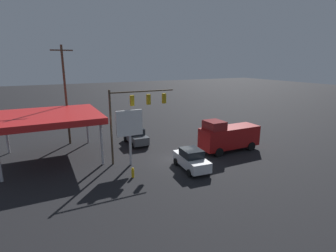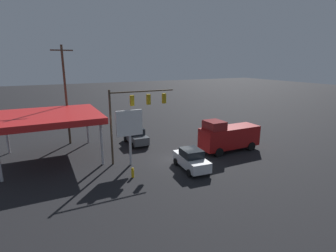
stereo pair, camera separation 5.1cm
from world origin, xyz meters
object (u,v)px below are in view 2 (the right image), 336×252
(sedan_waiting, at_px, (136,136))
(sedan_far, at_px, (191,159))
(fire_hydrant, at_px, (133,172))
(delivery_truck, at_px, (228,136))
(utility_pole, at_px, (66,94))
(price_sign, at_px, (129,126))
(traffic_signal_assembly, at_px, (135,108))

(sedan_waiting, relative_size, sedan_far, 0.98)
(sedan_far, relative_size, fire_hydrant, 5.15)
(fire_hydrant, bearing_deg, delivery_truck, -170.98)
(utility_pole, bearing_deg, sedan_waiting, 152.63)
(price_sign, xyz_separation_m, fire_hydrant, (0.77, 2.80, -3.43))
(sedan_waiting, xyz_separation_m, sedan_far, (-1.95, 9.49, 0.00))
(price_sign, xyz_separation_m, delivery_truck, (-10.92, 0.94, -2.17))
(traffic_signal_assembly, xyz_separation_m, sedan_waiting, (-1.81, -5.06, -4.36))
(sedan_waiting, distance_m, delivery_truck, 10.78)
(utility_pole, relative_size, delivery_truck, 1.68)
(sedan_far, bearing_deg, utility_pole, -140.98)
(utility_pole, relative_size, fire_hydrant, 13.02)
(fire_hydrant, bearing_deg, sedan_waiting, -111.49)
(traffic_signal_assembly, relative_size, sedan_waiting, 1.62)
(price_sign, relative_size, fire_hydrant, 6.04)
(fire_hydrant, bearing_deg, utility_pole, -73.68)
(delivery_truck, bearing_deg, sedan_waiting, -39.96)
(price_sign, distance_m, sedan_waiting, 7.17)
(sedan_far, distance_m, delivery_truck, 6.83)
(traffic_signal_assembly, xyz_separation_m, price_sign, (0.87, 0.91, -1.44))
(delivery_truck, xyz_separation_m, fire_hydrant, (11.69, 1.86, -1.26))
(traffic_signal_assembly, height_order, fire_hydrant, traffic_signal_assembly)
(sedan_far, bearing_deg, sedan_waiting, -163.88)
(sedan_waiting, height_order, delivery_truck, delivery_truck)
(utility_pole, bearing_deg, fire_hydrant, 106.32)
(traffic_signal_assembly, bearing_deg, sedan_waiting, -109.70)
(traffic_signal_assembly, bearing_deg, fire_hydrant, 66.14)
(price_sign, bearing_deg, delivery_truck, 175.07)
(fire_hydrant, bearing_deg, sedan_far, 172.47)
(utility_pole, height_order, price_sign, utility_pole)
(sedan_waiting, bearing_deg, sedan_far, 12.60)
(price_sign, height_order, sedan_far, price_sign)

